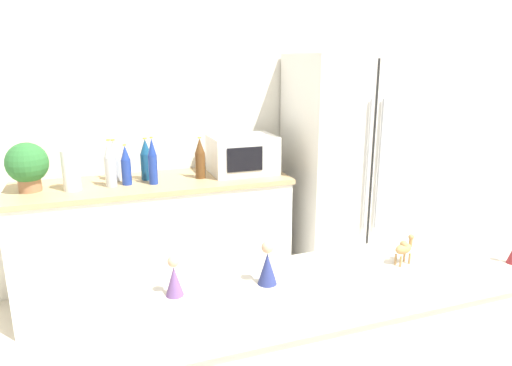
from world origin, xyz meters
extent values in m
cube|color=silver|center=(0.00, 2.73, 1.27)|extent=(8.00, 0.06, 2.55)
cube|color=white|center=(-0.50, 2.40, 0.43)|extent=(1.88, 0.60, 0.85)
cube|color=tan|center=(-0.50, 2.40, 0.87)|extent=(1.91, 0.63, 0.03)
cube|color=silver|center=(1.03, 2.34, 0.88)|extent=(0.89, 0.68, 1.76)
cube|color=black|center=(1.03, 1.99, 0.88)|extent=(0.01, 0.01, 1.69)
cylinder|color=#B2B5BA|center=(0.98, 1.98, 0.97)|extent=(0.02, 0.02, 0.97)
cylinder|color=#B2B5BA|center=(1.08, 1.98, 0.97)|extent=(0.02, 0.02, 0.97)
cube|color=beige|center=(0.25, 0.55, 0.92)|extent=(2.20, 0.49, 0.03)
cylinder|color=#9E6B47|center=(-1.28, 2.40, 0.93)|extent=(0.14, 0.14, 0.09)
sphere|color=#2D7033|center=(-1.28, 2.40, 1.08)|extent=(0.26, 0.26, 0.26)
cylinder|color=white|center=(-1.03, 2.33, 1.02)|extent=(0.11, 0.11, 0.26)
cube|color=white|center=(0.17, 2.42, 1.03)|extent=(0.48, 0.36, 0.28)
cube|color=black|center=(0.13, 2.24, 1.03)|extent=(0.26, 0.01, 0.17)
cylinder|color=navy|center=(-0.54, 2.45, 0.98)|extent=(0.08, 0.08, 0.19)
cone|color=navy|center=(-0.54, 2.45, 1.13)|extent=(0.08, 0.08, 0.10)
cylinder|color=gold|center=(-0.54, 2.45, 1.18)|extent=(0.03, 0.03, 0.01)
cylinder|color=brown|center=(-0.17, 2.36, 0.98)|extent=(0.07, 0.07, 0.19)
cone|color=brown|center=(-0.17, 2.36, 1.13)|extent=(0.07, 0.07, 0.10)
cylinder|color=gold|center=(-0.17, 2.36, 1.18)|extent=(0.03, 0.03, 0.01)
cylinder|color=#B2B7BC|center=(-0.75, 2.50, 0.98)|extent=(0.08, 0.08, 0.18)
cone|color=#B2B7BC|center=(-0.75, 2.50, 1.12)|extent=(0.08, 0.08, 0.10)
cylinder|color=gold|center=(-0.75, 2.50, 1.18)|extent=(0.03, 0.03, 0.01)
cylinder|color=navy|center=(-0.68, 2.36, 0.98)|extent=(0.07, 0.07, 0.17)
cone|color=navy|center=(-0.68, 2.36, 1.11)|extent=(0.06, 0.06, 0.10)
cylinder|color=gold|center=(-0.68, 2.36, 1.16)|extent=(0.02, 0.02, 0.01)
cylinder|color=navy|center=(-0.51, 2.31, 0.99)|extent=(0.06, 0.06, 0.20)
cone|color=navy|center=(-0.51, 2.31, 1.15)|extent=(0.06, 0.06, 0.11)
cylinder|color=gold|center=(-0.51, 2.31, 1.21)|extent=(0.02, 0.02, 0.01)
cylinder|color=#B2B7BC|center=(-0.78, 2.34, 0.99)|extent=(0.07, 0.07, 0.20)
cone|color=#B2B7BC|center=(-0.78, 2.34, 1.14)|extent=(0.07, 0.07, 0.11)
cylinder|color=gold|center=(-0.78, 2.34, 1.20)|extent=(0.03, 0.03, 0.01)
ellipsoid|color=#A87F4C|center=(0.21, 0.57, 1.01)|extent=(0.09, 0.06, 0.04)
sphere|color=#A87F4C|center=(0.21, 0.57, 1.02)|extent=(0.03, 0.03, 0.03)
cylinder|color=#A87F4C|center=(0.25, 0.58, 1.03)|extent=(0.01, 0.01, 0.04)
sphere|color=#A87F4C|center=(0.25, 0.58, 1.05)|extent=(0.02, 0.02, 0.02)
cylinder|color=#A87F4C|center=(0.23, 0.59, 0.96)|extent=(0.01, 0.01, 0.04)
cylinder|color=#A87F4C|center=(0.24, 0.57, 0.96)|extent=(0.01, 0.01, 0.04)
cylinder|color=#A87F4C|center=(0.19, 0.58, 0.96)|extent=(0.01, 0.01, 0.04)
cylinder|color=#A87F4C|center=(0.19, 0.55, 0.96)|extent=(0.01, 0.01, 0.04)
cone|color=navy|center=(-0.34, 0.60, 1.00)|extent=(0.07, 0.07, 0.12)
sphere|color=tan|center=(-0.34, 0.60, 1.08)|extent=(0.04, 0.04, 0.04)
cone|color=#6B4784|center=(-0.66, 0.63, 0.99)|extent=(0.06, 0.06, 0.10)
sphere|color=tan|center=(-0.66, 0.63, 1.07)|extent=(0.04, 0.04, 0.04)
camera|label=1|loc=(-0.88, -0.77, 1.71)|focal=32.00mm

